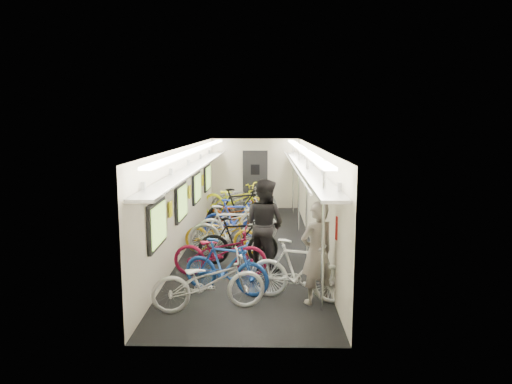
{
  "coord_description": "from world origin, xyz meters",
  "views": [
    {
      "loc": [
        0.37,
        -10.64,
        2.93
      ],
      "look_at": [
        0.11,
        1.1,
        1.15
      ],
      "focal_mm": 32.0,
      "sensor_mm": 36.0,
      "label": 1
    }
  ],
  "objects_px": {
    "bicycle_1": "(226,266)",
    "passenger_mid": "(264,225)",
    "bicycle_0": "(209,282)",
    "backpack": "(345,228)",
    "passenger_near": "(317,253)"
  },
  "relations": [
    {
      "from": "bicycle_0",
      "to": "bicycle_1",
      "type": "distance_m",
      "value": 0.76
    },
    {
      "from": "passenger_mid",
      "to": "backpack",
      "type": "distance_m",
      "value": 2.26
    },
    {
      "from": "passenger_mid",
      "to": "backpack",
      "type": "bearing_deg",
      "value": 158.95
    },
    {
      "from": "bicycle_1",
      "to": "passenger_mid",
      "type": "relative_size",
      "value": 0.86
    },
    {
      "from": "bicycle_0",
      "to": "bicycle_1",
      "type": "bearing_deg",
      "value": -28.59
    },
    {
      "from": "bicycle_1",
      "to": "passenger_mid",
      "type": "height_order",
      "value": "passenger_mid"
    },
    {
      "from": "passenger_mid",
      "to": "passenger_near",
      "type": "bearing_deg",
      "value": 150.53
    },
    {
      "from": "bicycle_0",
      "to": "backpack",
      "type": "height_order",
      "value": "backpack"
    },
    {
      "from": "bicycle_1",
      "to": "passenger_mid",
      "type": "xyz_separation_m",
      "value": [
        0.66,
        1.34,
        0.44
      ]
    },
    {
      "from": "passenger_near",
      "to": "passenger_mid",
      "type": "bearing_deg",
      "value": -94.2
    },
    {
      "from": "bicycle_0",
      "to": "passenger_mid",
      "type": "relative_size",
      "value": 0.97
    },
    {
      "from": "bicycle_0",
      "to": "passenger_near",
      "type": "bearing_deg",
      "value": -91.74
    },
    {
      "from": "bicycle_1",
      "to": "backpack",
      "type": "xyz_separation_m",
      "value": [
        1.94,
        -0.5,
        0.8
      ]
    },
    {
      "from": "passenger_near",
      "to": "passenger_mid",
      "type": "distance_m",
      "value": 1.93
    },
    {
      "from": "passenger_near",
      "to": "backpack",
      "type": "xyz_separation_m",
      "value": [
        0.42,
        -0.11,
        0.43
      ]
    }
  ]
}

